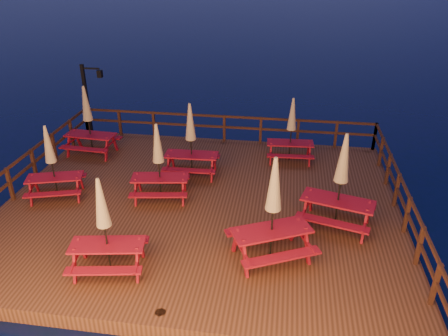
# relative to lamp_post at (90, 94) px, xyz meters

# --- Properties ---
(ground) EXTENTS (500.00, 500.00, 0.00)m
(ground) POSITION_rel_lamp_post_xyz_m (5.39, -4.55, -2.20)
(ground) COLOR black
(ground) RESTS_ON ground
(deck) EXTENTS (12.00, 10.00, 0.40)m
(deck) POSITION_rel_lamp_post_xyz_m (5.39, -4.55, -2.00)
(deck) COLOR #452616
(deck) RESTS_ON ground
(deck_piles) EXTENTS (11.44, 9.44, 1.40)m
(deck_piles) POSITION_rel_lamp_post_xyz_m (5.39, -4.55, -2.50)
(deck_piles) COLOR #341A10
(deck_piles) RESTS_ON ground
(railing) EXTENTS (11.80, 9.75, 1.10)m
(railing) POSITION_rel_lamp_post_xyz_m (5.39, -2.77, -1.03)
(railing) COLOR #341A10
(railing) RESTS_ON deck
(lamp_post) EXTENTS (0.85, 0.18, 3.00)m
(lamp_post) POSITION_rel_lamp_post_xyz_m (0.00, 0.00, 0.00)
(lamp_post) COLOR black
(lamp_post) RESTS_ON deck
(picnic_table_0) EXTENTS (2.00, 1.80, 2.40)m
(picnic_table_0) POSITION_rel_lamp_post_xyz_m (0.84, -4.88, -0.55)
(picnic_table_0) COLOR maroon
(picnic_table_0) RESTS_ON deck
(picnic_table_1) EXTENTS (1.98, 1.72, 2.52)m
(picnic_table_1) POSITION_rel_lamp_post_xyz_m (3.79, -7.95, -0.48)
(picnic_table_1) COLOR maroon
(picnic_table_1) RESTS_ON deck
(picnic_table_2) EXTENTS (2.47, 2.31, 2.81)m
(picnic_table_2) POSITION_rel_lamp_post_xyz_m (7.64, -6.91, -0.33)
(picnic_table_2) COLOR maroon
(picnic_table_2) RESTS_ON deck
(picnic_table_3) EXTENTS (1.84, 1.54, 2.57)m
(picnic_table_3) POSITION_rel_lamp_post_xyz_m (4.71, -2.76, -0.46)
(picnic_table_3) COLOR maroon
(picnic_table_3) RESTS_ON deck
(picnic_table_4) EXTENTS (2.33, 2.09, 2.81)m
(picnic_table_4) POSITION_rel_lamp_post_xyz_m (9.38, -5.22, -0.34)
(picnic_table_4) COLOR maroon
(picnic_table_4) RESTS_ON deck
(picnic_table_5) EXTENTS (1.95, 1.65, 2.65)m
(picnic_table_5) POSITION_rel_lamp_post_xyz_m (0.60, -1.65, -0.42)
(picnic_table_5) COLOR maroon
(picnic_table_5) RESTS_ON deck
(picnic_table_6) EXTENTS (1.74, 1.46, 2.38)m
(picnic_table_6) POSITION_rel_lamp_post_xyz_m (8.03, -1.13, -0.56)
(picnic_table_6) COLOR maroon
(picnic_table_6) RESTS_ON deck
(picnic_table_7) EXTENTS (1.93, 1.67, 2.48)m
(picnic_table_7) POSITION_rel_lamp_post_xyz_m (4.09, -4.47, -0.50)
(picnic_table_7) COLOR maroon
(picnic_table_7) RESTS_ON deck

